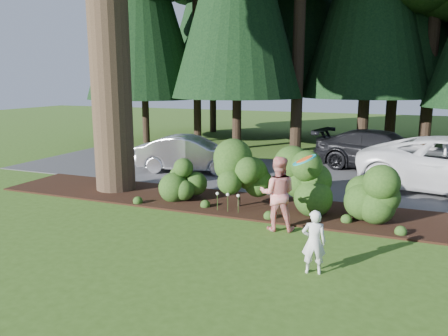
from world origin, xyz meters
name	(u,v)px	position (x,y,z in m)	size (l,w,h in m)	color
ground	(200,246)	(0.00, 0.00, 0.00)	(80.00, 80.00, 0.00)	#335117
mulch_bed	(248,205)	(0.00, 3.25, 0.03)	(16.00, 2.50, 0.05)	black
driveway	(285,176)	(0.00, 7.50, 0.01)	(22.00, 6.00, 0.03)	#38383A
shrub_row	(274,182)	(0.77, 3.14, 0.81)	(6.53, 1.60, 1.61)	#1F3F13
lily_cluster	(228,195)	(-0.30, 2.40, 0.50)	(0.69, 0.09, 0.57)	#1F3F13
car_silver_wagon	(191,154)	(-3.56, 6.81, 0.72)	(1.46, 4.18, 1.38)	#BCBCC1
car_dark_suv	(383,151)	(3.29, 9.80, 0.80)	(2.16, 5.31, 1.54)	black
child	(314,242)	(2.52, -0.43, 0.61)	(0.44, 0.29, 1.22)	silver
adult	(278,194)	(1.26, 1.65, 0.89)	(0.87, 0.67, 1.78)	red
frisbee	(304,160)	(2.22, -0.12, 2.07)	(0.45, 0.47, 0.26)	teal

